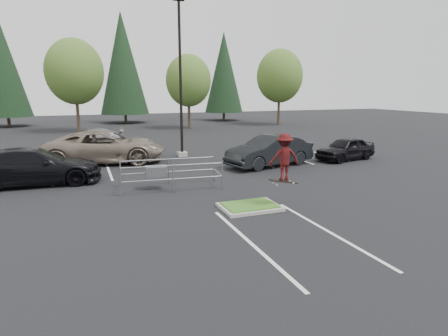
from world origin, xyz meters
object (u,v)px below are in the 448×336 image
object	(u,v)px
skateboarder	(284,157)
car_r_charc	(270,151)
car_far_silver	(92,138)
car_l_black	(34,166)
decid_b	(75,74)
conif_b	(123,63)
conif_c	(224,73)
cart_corral	(160,172)
car_l_tan	(105,147)
car_r_black	(346,149)
conif_a	(3,67)
light_pole	(181,88)
decid_d	(279,78)
decid_c	(188,82)

from	to	relation	value
skateboarder	car_r_charc	xyz separation A→B (m)	(3.30, 7.39, -1.07)
car_far_silver	car_l_black	bearing A→B (deg)	-8.73
decid_b	conif_b	size ratio (longest dim) A/B	0.66
conif_b	conif_c	xyz separation A→B (m)	(14.00, -1.00, -1.00)
conif_b	skateboarder	world-z (taller)	conif_b
cart_corral	car_l_tan	size ratio (longest dim) A/B	0.65
cart_corral	car_r_charc	world-z (taller)	car_r_charc
decid_b	car_l_black	world-z (taller)	decid_b
car_r_charc	cart_corral	bearing A→B (deg)	-80.94
car_l_tan	car_r_black	xyz separation A→B (m)	(14.50, -4.50, -0.26)
decid_b	conif_c	xyz separation A→B (m)	(20.01, 8.97, 0.80)
conif_b	car_r_charc	bearing A→B (deg)	-82.35
car_r_charc	car_r_black	size ratio (longest dim) A/B	1.28
skateboarder	car_far_silver	xyz separation A→B (m)	(-6.20, 19.12, -1.25)
car_far_silver	conif_a	bearing A→B (deg)	-151.45
light_pole	conif_a	xyz separation A→B (m)	(-14.50, 28.00, 2.54)
conif_b	car_r_charc	world-z (taller)	conif_b
car_r_charc	skateboarder	bearing A→B (deg)	-37.53
light_pole	decid_d	distance (m)	25.37
car_r_black	conif_b	bearing A→B (deg)	-175.23
light_pole	skateboarder	size ratio (longest dim) A/B	5.20
conif_c	conif_a	bearing A→B (deg)	178.98
conif_a	car_r_charc	world-z (taller)	conif_a
car_l_tan	car_far_silver	bearing A→B (deg)	15.95
conif_b	car_r_black	size ratio (longest dim) A/B	3.41
light_pole	decid_c	bearing A→B (deg)	72.89
conif_b	car_r_charc	distance (m)	34.51
decid_d	conif_c	distance (m)	10.04
decid_d	skateboarder	size ratio (longest dim) A/B	4.84
conif_c	car_l_tan	size ratio (longest dim) A/B	1.76
conif_c	light_pole	bearing A→B (deg)	-116.15
conif_c	car_r_charc	bearing A→B (deg)	-106.29
light_pole	car_l_tan	bearing A→B (deg)	-174.29
car_l_black	conif_c	bearing A→B (deg)	-31.46
light_pole	car_l_tan	world-z (taller)	light_pole
decid_c	cart_corral	world-z (taller)	decid_c
decid_d	conif_b	distance (m)	20.76
decid_b	cart_corral	distance (m)	27.21
light_pole	conif_b	distance (m)	28.69
decid_d	cart_corral	world-z (taller)	decid_d
conif_a	cart_corral	world-z (taller)	conif_a
light_pole	decid_c	size ratio (longest dim) A/B	1.21
conif_c	car_l_tan	world-z (taller)	conif_c
decid_d	car_l_black	world-z (taller)	decid_d
decid_d	car_far_silver	distance (m)	26.27
car_l_black	decid_b	bearing A→B (deg)	-2.20
light_pole	car_r_charc	distance (m)	7.38
car_l_black	light_pole	bearing A→B (deg)	-56.90
light_pole	cart_corral	xyz separation A→B (m)	(-3.11, -7.95, -3.76)
car_r_black	car_far_silver	distance (m)	19.04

